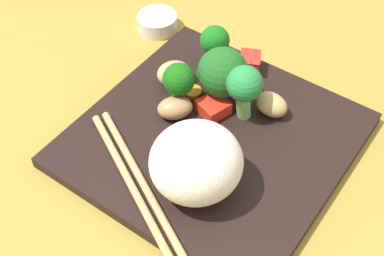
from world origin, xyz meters
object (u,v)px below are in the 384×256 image
(broccoli_floret_3, at_px, (215,42))
(chopstick_pair, at_px, (137,184))
(sauce_cup, at_px, (157,22))
(carrot_slice_1, at_px, (208,73))
(square_plate, at_px, (213,140))
(rice_mound, at_px, (196,162))

(broccoli_floret_3, height_order, chopstick_pair, broccoli_floret_3)
(chopstick_pair, bearing_deg, sauce_cup, 151.36)
(carrot_slice_1, relative_size, sauce_cup, 0.50)
(broccoli_floret_3, bearing_deg, square_plate, -146.16)
(rice_mound, xyz_separation_m, sauce_cup, (0.19, 0.20, -0.04))
(square_plate, height_order, broccoli_floret_3, broccoli_floret_3)
(chopstick_pair, height_order, sauce_cup, same)
(square_plate, xyz_separation_m, chopstick_pair, (-0.10, 0.02, 0.01))
(chopstick_pair, xyz_separation_m, sauce_cup, (0.22, 0.15, -0.01))
(broccoli_floret_3, xyz_separation_m, chopstick_pair, (-0.20, -0.04, -0.03))
(square_plate, bearing_deg, chopstick_pair, 166.83)
(rice_mound, relative_size, carrot_slice_1, 3.40)
(carrot_slice_1, bearing_deg, broccoli_floret_3, 15.53)
(carrot_slice_1, bearing_deg, sauce_cup, 67.35)
(chopstick_pair, bearing_deg, rice_mound, 63.47)
(rice_mound, bearing_deg, carrot_slice_1, 30.56)
(square_plate, distance_m, sauce_cup, 0.21)
(carrot_slice_1, height_order, sauce_cup, sauce_cup)
(broccoli_floret_3, relative_size, sauce_cup, 1.02)
(rice_mound, height_order, sauce_cup, rice_mound)
(rice_mound, bearing_deg, square_plate, 20.10)
(broccoli_floret_3, bearing_deg, chopstick_pair, -167.94)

